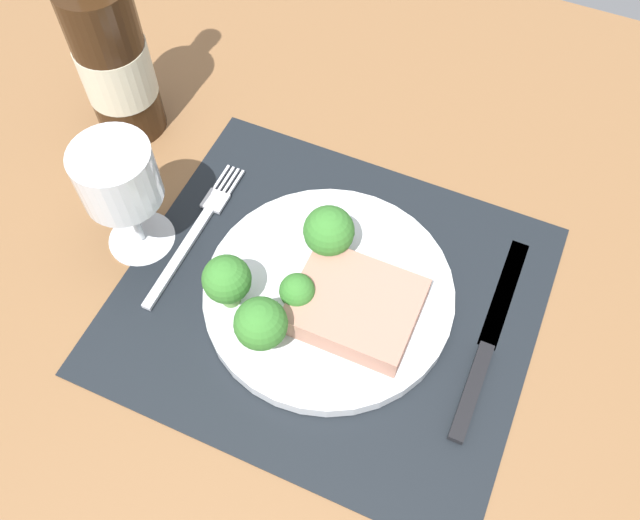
{
  "coord_description": "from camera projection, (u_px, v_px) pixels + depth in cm",
  "views": [
    {
      "loc": [
        12.02,
        -29.48,
        59.01
      ],
      "look_at": [
        -2.13,
        2.71,
        1.9
      ],
      "focal_mm": 37.66,
      "sensor_mm": 36.0,
      "label": 1
    }
  ],
  "objects": [
    {
      "name": "broccoli_near_fork",
      "position": [
        227.0,
        280.0,
        0.62
      ],
      "size": [
        4.61,
        4.61,
        6.22
      ],
      "color": "#5B8942",
      "rests_on": "plate"
    },
    {
      "name": "placemat",
      "position": [
        329.0,
        298.0,
        0.67
      ],
      "size": [
        40.29,
        35.58,
        0.3
      ],
      "primitive_type": "cube",
      "color": "black",
      "rests_on": "ground_plane"
    },
    {
      "name": "wine_bottle",
      "position": [
        113.0,
        58.0,
        0.71
      ],
      "size": [
        7.73,
        7.73,
        29.28
      ],
      "color": "#331E0F",
      "rests_on": "ground_plane"
    },
    {
      "name": "plate",
      "position": [
        329.0,
        293.0,
        0.66
      ],
      "size": [
        24.61,
        24.61,
        1.6
      ],
      "primitive_type": "cylinder",
      "color": "silver",
      "rests_on": "placemat"
    },
    {
      "name": "steak",
      "position": [
        355.0,
        306.0,
        0.63
      ],
      "size": [
        11.61,
        9.61,
        2.74
      ],
      "primitive_type": "cube",
      "rotation": [
        0.0,
        0.0,
        -0.0
      ],
      "color": "tan",
      "rests_on": "plate"
    },
    {
      "name": "knife",
      "position": [
        485.0,
        350.0,
        0.63
      ],
      "size": [
        1.8,
        23.0,
        0.8
      ],
      "rotation": [
        0.0,
        0.0,
        -0.03
      ],
      "color": "black",
      "rests_on": "placemat"
    },
    {
      "name": "ground_plane",
      "position": [
        328.0,
        305.0,
        0.68
      ],
      "size": [
        140.0,
        110.0,
        3.0
      ],
      "primitive_type": "cube",
      "color": "brown"
    },
    {
      "name": "broccoli_near_steak",
      "position": [
        329.0,
        232.0,
        0.65
      ],
      "size": [
        5.02,
        5.02,
        6.21
      ],
      "color": "#6B994C",
      "rests_on": "plate"
    },
    {
      "name": "fork",
      "position": [
        195.0,
        232.0,
        0.7
      ],
      "size": [
        2.4,
        19.2,
        0.5
      ],
      "rotation": [
        0.0,
        0.0,
        0.03
      ],
      "color": "silver",
      "rests_on": "placemat"
    },
    {
      "name": "wine_glass",
      "position": [
        119.0,
        181.0,
        0.62
      ],
      "size": [
        7.65,
        7.65,
        13.63
      ],
      "color": "silver",
      "rests_on": "ground_plane"
    },
    {
      "name": "broccoli_back_left",
      "position": [
        261.0,
        324.0,
        0.59
      ],
      "size": [
        4.84,
        4.84,
        6.65
      ],
      "color": "#6B994C",
      "rests_on": "plate"
    },
    {
      "name": "broccoli_front_edge",
      "position": [
        297.0,
        292.0,
        0.62
      ],
      "size": [
        3.37,
        3.37,
        4.38
      ],
      "color": "#6B994C",
      "rests_on": "plate"
    }
  ]
}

